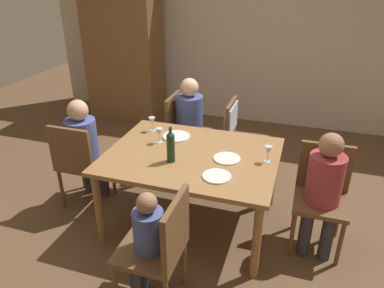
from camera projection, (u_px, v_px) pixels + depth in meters
ground_plane at (192, 220)px, 3.61m from camera, size 10.00×10.00×0.00m
rear_room_partition at (250, 33)px, 5.39m from camera, size 6.40×0.12×2.70m
armoire_cabinet at (124, 48)px, 5.63m from camera, size 1.18×0.62×2.18m
dining_table at (192, 162)px, 3.32m from camera, size 1.52×1.18×0.74m
chair_right_end at (322, 190)px, 3.14m from camera, size 0.44×0.44×0.92m
chair_far_left at (183, 128)px, 4.32m from camera, size 0.44×0.44×0.92m
chair_left_end at (79, 160)px, 3.62m from camera, size 0.44×0.44×0.92m
chair_near at (161, 245)px, 2.53m from camera, size 0.44×0.44×0.92m
chair_far_right at (237, 130)px, 4.11m from camera, size 0.46×0.44×0.92m
person_woman_host at (324, 186)px, 2.99m from camera, size 0.29×0.34×1.10m
person_man_bearded at (192, 119)px, 4.23m from camera, size 0.35×0.31×1.14m
person_man_guest at (84, 144)px, 3.66m from camera, size 0.30×0.35×1.13m
person_child_small at (146, 238)px, 2.54m from camera, size 0.25×0.22×0.94m
wine_bottle_tall_green at (171, 146)px, 3.10m from camera, size 0.07×0.07×0.32m
wine_glass_near_left at (268, 151)px, 3.11m from camera, size 0.07×0.07×0.15m
wine_glass_centre at (159, 132)px, 3.45m from camera, size 0.07×0.07×0.15m
wine_glass_near_right at (152, 121)px, 3.69m from camera, size 0.07×0.07×0.15m
dinner_plate_host at (176, 136)px, 3.60m from camera, size 0.27×0.27×0.01m
dinner_plate_guest_left at (227, 158)px, 3.20m from camera, size 0.24×0.24×0.01m
dinner_plate_guest_right at (217, 176)px, 2.93m from camera, size 0.23×0.23×0.01m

